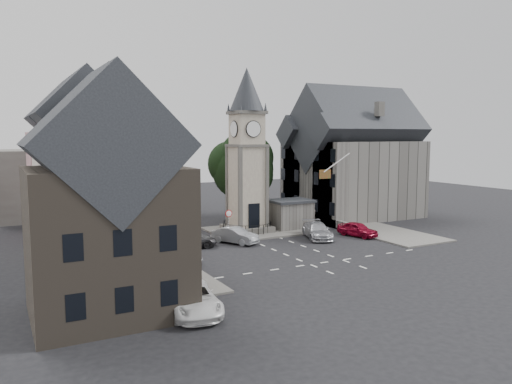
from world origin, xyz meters
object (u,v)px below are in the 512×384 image
stone_shelter (290,214)px  pedestrian (314,217)px  clock_tower (247,151)px  car_east_red (358,229)px  car_west_blue (155,252)px

stone_shelter → pedestrian: stone_shelter is taller
clock_tower → car_east_red: size_ratio=4.00×
stone_shelter → pedestrian: 3.55m
clock_tower → pedestrian: bearing=1.5°
car_east_red → pedestrian: size_ratio=2.40×
car_east_red → pedestrian: bearing=77.8°
stone_shelter → car_east_red: bearing=-59.6°
car_west_blue → car_east_red: (20.00, 0.02, 0.00)m
clock_tower → car_west_blue: size_ratio=4.01×
car_west_blue → car_east_red: size_ratio=1.00×
clock_tower → stone_shelter: (4.80, -0.49, -6.57)m
stone_shelter → pedestrian: bearing=11.8°
car_west_blue → car_east_red: car_east_red is taller
stone_shelter → car_west_blue: stone_shelter is taller
clock_tower → pedestrian: size_ratio=9.58×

